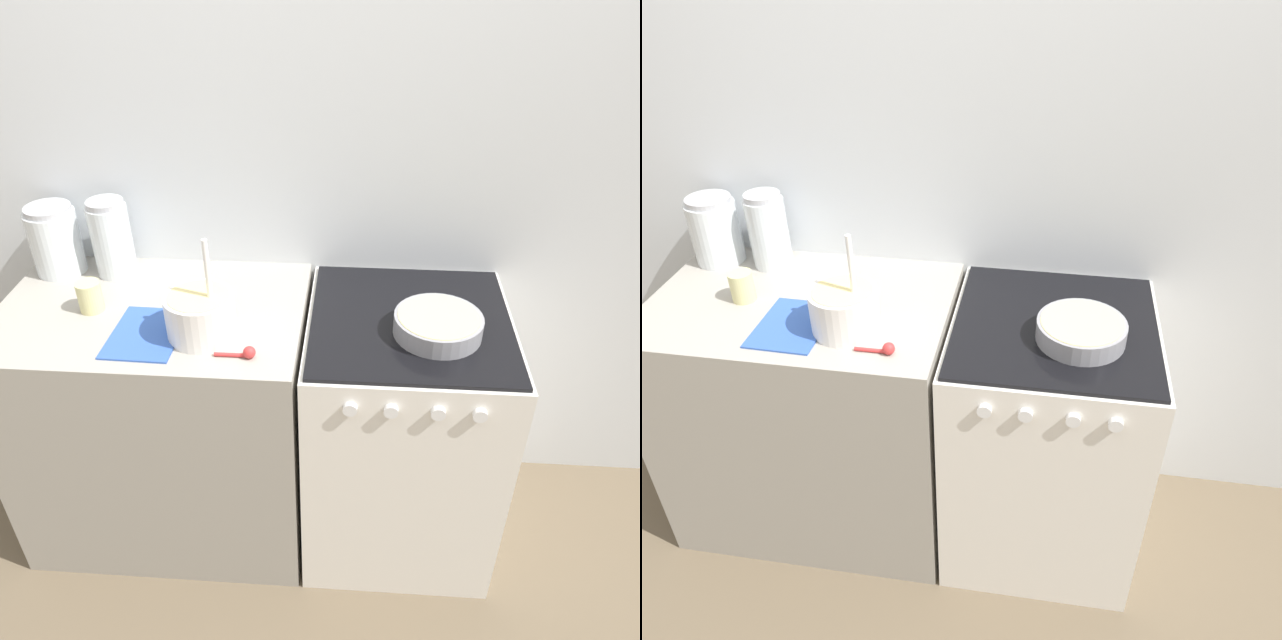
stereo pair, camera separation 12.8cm
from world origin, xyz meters
The scene contains 11 objects.
ground_plane centered at (0.00, 0.00, 0.00)m, with size 12.00×12.00×0.00m, color brown.
wall_back centered at (0.00, 0.67, 1.20)m, with size 4.94×0.05×2.40m.
countertop_cabinet centered at (-0.48, 0.32, 0.47)m, with size 0.97×0.65×0.93m.
stove centered at (0.33, 0.32, 0.47)m, with size 0.63×0.66×0.93m.
mixing_bowl centered at (-0.28, 0.20, 1.01)m, with size 0.20×0.20×0.31m.
baking_pan centered at (0.41, 0.25, 0.97)m, with size 0.26×0.26×0.06m.
storage_jar_left centered at (-0.86, 0.54, 1.03)m, with size 0.17×0.17×0.24m.
storage_jar_middle centered at (-0.66, 0.54, 1.05)m, with size 0.13×0.13×0.26m.
tin_can centered at (-0.66, 0.31, 0.98)m, with size 0.08×0.08×0.10m.
recipe_page centered at (-0.45, 0.19, 0.94)m, with size 0.21×0.27×0.01m.
measuring_spoon centered at (-0.14, 0.10, 0.95)m, with size 0.12×0.04×0.04m.
Camera 2 is at (0.29, -1.26, 2.00)m, focal length 35.00 mm.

